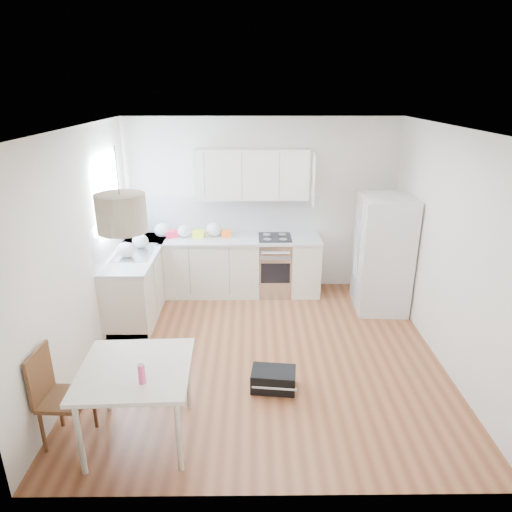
{
  "coord_description": "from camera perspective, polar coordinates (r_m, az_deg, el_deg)",
  "views": [
    {
      "loc": [
        -0.16,
        -4.88,
        3.11
      ],
      "look_at": [
        -0.11,
        0.4,
        1.14
      ],
      "focal_mm": 32.0,
      "sensor_mm": 36.0,
      "label": 1
    }
  ],
  "objects": [
    {
      "name": "grocery_bag_a",
      "position": [
        7.18,
        -11.65,
        3.18
      ],
      "size": [
        0.24,
        0.21,
        0.22
      ],
      "primitive_type": "ellipsoid",
      "color": "silver",
      "rests_on": "counter_back"
    },
    {
      "name": "wall_right",
      "position": [
        5.66,
        22.99,
        0.65
      ],
      "size": [
        0.0,
        4.2,
        4.2
      ],
      "primitive_type": "plane",
      "rotation": [
        1.57,
        0.0,
        -1.57
      ],
      "color": "silver",
      "rests_on": "floor"
    },
    {
      "name": "cabinets_back",
      "position": [
        7.21,
        -4.05,
        -1.34
      ],
      "size": [
        3.0,
        0.6,
        0.88
      ],
      "primitive_type": "cube",
      "color": "silver",
      "rests_on": "floor"
    },
    {
      "name": "cabinets_left",
      "position": [
        6.84,
        -14.44,
        -3.2
      ],
      "size": [
        0.6,
        1.8,
        0.88
      ],
      "primitive_type": "cube",
      "color": "silver",
      "rests_on": "floor"
    },
    {
      "name": "range_oven",
      "position": [
        7.2,
        2.32,
        -1.32
      ],
      "size": [
        0.5,
        0.61,
        0.88
      ],
      "primitive_type": null,
      "color": "#B9BCBE",
      "rests_on": "floor"
    },
    {
      "name": "drink_bottle",
      "position": [
        4.03,
        -14.13,
        -13.94
      ],
      "size": [
        0.06,
        0.06,
        0.21
      ],
      "primitive_type": "cylinder",
      "rotation": [
        0.0,
        0.0,
        0.02
      ],
      "color": "#D63B76",
      "rests_on": "dining_table"
    },
    {
      "name": "counter_back",
      "position": [
        7.05,
        -4.14,
        2.13
      ],
      "size": [
        3.02,
        0.64,
        0.04
      ],
      "primitive_type": "cube",
      "color": "silver",
      "rests_on": "cabinets_back"
    },
    {
      "name": "ceiling",
      "position": [
        4.9,
        1.32,
        15.66
      ],
      "size": [
        4.2,
        4.2,
        0.0
      ],
      "primitive_type": "plane",
      "rotation": [
        3.14,
        0.0,
        0.0
      ],
      "color": "white",
      "rests_on": "wall_back"
    },
    {
      "name": "dining_table",
      "position": [
        4.34,
        -14.79,
        -14.27
      ],
      "size": [
        1.01,
        1.01,
        0.77
      ],
      "rotation": [
        0.0,
        0.0,
        0.04
      ],
      "color": "beige",
      "rests_on": "floor"
    },
    {
      "name": "backsplash_back",
      "position": [
        7.24,
        -4.06,
        5.19
      ],
      "size": [
        3.0,
        0.01,
        0.58
      ],
      "primitive_type": "cube",
      "color": "white",
      "rests_on": "wall_back"
    },
    {
      "name": "floor",
      "position": [
        5.79,
        1.1,
        -12.04
      ],
      "size": [
        4.2,
        4.2,
        0.0
      ],
      "primitive_type": "plane",
      "color": "brown",
      "rests_on": "ground"
    },
    {
      "name": "grocery_bag_d",
      "position": [
        6.76,
        -14.27,
        1.83
      ],
      "size": [
        0.23,
        0.19,
        0.21
      ],
      "primitive_type": "ellipsoid",
      "color": "silver",
      "rests_on": "counter_back"
    },
    {
      "name": "wall_left",
      "position": [
        5.54,
        -21.07,
        0.52
      ],
      "size": [
        0.0,
        4.2,
        4.2
      ],
      "primitive_type": "plane",
      "rotation": [
        1.57,
        0.0,
        1.57
      ],
      "color": "silver",
      "rests_on": "floor"
    },
    {
      "name": "snack_orange",
      "position": [
        7.06,
        -3.72,
        2.81
      ],
      "size": [
        0.16,
        0.1,
        0.11
      ],
      "primitive_type": "cube",
      "rotation": [
        0.0,
        0.0,
        0.02
      ],
      "color": "#EB5714",
      "rests_on": "counter_back"
    },
    {
      "name": "gym_bag",
      "position": [
        5.15,
        2.2,
        -15.14
      ],
      "size": [
        0.51,
        0.36,
        0.22
      ],
      "primitive_type": "cube",
      "rotation": [
        0.0,
        0.0,
        -0.12
      ],
      "color": "black",
      "rests_on": "floor"
    },
    {
      "name": "counter_left",
      "position": [
        6.67,
        -14.78,
        0.42
      ],
      "size": [
        0.64,
        1.82,
        0.04
      ],
      "primitive_type": "cube",
      "color": "silver",
      "rests_on": "cabinets_left"
    },
    {
      "name": "sink",
      "position": [
        6.62,
        -14.89,
        0.39
      ],
      "size": [
        0.5,
        0.8,
        0.16
      ],
      "primitive_type": null,
      "color": "#B9BCBE",
      "rests_on": "counter_left"
    },
    {
      "name": "snack_yellow",
      "position": [
        7.08,
        -7.16,
        2.78
      ],
      "size": [
        0.18,
        0.12,
        0.12
      ],
      "primitive_type": "cube",
      "rotation": [
        0.0,
        0.0,
        -0.09
      ],
      "color": "#FFFC28",
      "rests_on": "counter_back"
    },
    {
      "name": "refrigerator",
      "position": [
        6.84,
        15.7,
        0.29
      ],
      "size": [
        0.85,
        0.87,
        1.68
      ],
      "primitive_type": null,
      "rotation": [
        0.0,
        0.0,
        -0.04
      ],
      "color": "silver",
      "rests_on": "floor"
    },
    {
      "name": "dining_chair",
      "position": [
        4.65,
        -22.72,
        -15.94
      ],
      "size": [
        0.42,
        0.42,
        0.94
      ],
      "primitive_type": null,
      "rotation": [
        0.0,
        0.0,
        -0.06
      ],
      "color": "#472315",
      "rests_on": "floor"
    },
    {
      "name": "upper_cabinets",
      "position": [
        6.93,
        -0.5,
        10.19
      ],
      "size": [
        1.7,
        0.32,
        0.75
      ],
      "primitive_type": "cube",
      "color": "silver",
      "rests_on": "wall_back"
    },
    {
      "name": "pendant_lamp",
      "position": [
        3.73,
        -16.48,
        5.18
      ],
      "size": [
        0.46,
        0.46,
        0.3
      ],
      "primitive_type": "cylinder",
      "rotation": [
        0.0,
        0.0,
        0.22
      ],
      "color": "beige",
      "rests_on": "ceiling"
    },
    {
      "name": "wall_back",
      "position": [
        7.2,
        0.71,
        6.31
      ],
      "size": [
        4.2,
        0.0,
        4.2
      ],
      "primitive_type": "plane",
      "rotation": [
        1.57,
        0.0,
        0.0
      ],
      "color": "silver",
      "rests_on": "floor"
    },
    {
      "name": "backsplash_left",
      "position": [
        6.66,
        -17.47,
        2.91
      ],
      "size": [
        0.01,
        1.8,
        0.58
      ],
      "primitive_type": "cube",
      "color": "white",
      "rests_on": "wall_left"
    },
    {
      "name": "window_glassblock",
      "position": [
        6.48,
        -18.05,
        7.34
      ],
      "size": [
        0.02,
        1.0,
        1.0
      ],
      "primitive_type": "cube",
      "color": "#BFE0F9",
      "rests_on": "wall_left"
    },
    {
      "name": "grocery_bag_c",
      "position": [
        7.09,
        -5.24,
        3.31
      ],
      "size": [
        0.24,
        0.21,
        0.22
      ],
      "primitive_type": "ellipsoid",
      "color": "silver",
      "rests_on": "counter_back"
    },
    {
      "name": "grocery_bag_b",
      "position": [
        7.11,
        -8.94,
        3.09
      ],
      "size": [
        0.21,
        0.18,
        0.19
      ],
      "primitive_type": "ellipsoid",
      "color": "silver",
      "rests_on": "counter_back"
    },
    {
      "name": "grocery_bag_e",
      "position": [
        6.44,
        -15.98,
        0.75
      ],
      "size": [
        0.23,
        0.2,
        0.21
      ],
      "primitive_type": "ellipsoid",
      "color": "silver",
      "rests_on": "counter_left"
    },
    {
      "name": "snack_red",
      "position": [
        7.14,
        -10.49,
        2.71
      ],
      "size": [
        0.19,
        0.16,
        0.11
      ],
      "primitive_type": "cube",
      "rotation": [
        0.0,
        0.0,
        0.44
      ],
      "color": "red",
      "rests_on": "counter_back"
    }
  ]
}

